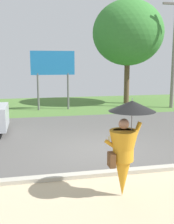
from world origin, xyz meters
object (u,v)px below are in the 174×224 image
object	(u,v)px
roadside_billboard	(53,67)
tree_left_far	(128,33)
monk_pedestrian	(125,147)
utility_pole	(174,49)

from	to	relation	value
roadside_billboard	tree_left_far	world-z (taller)	tree_left_far
monk_pedestrian	roadside_billboard	xyz separation A→B (m)	(-0.46, 11.31, 1.46)
monk_pedestrian	tree_left_far	size ratio (longest dim) A/B	0.31
monk_pedestrian	tree_left_far	xyz separation A→B (m)	(4.79, 12.91, 3.68)
utility_pole	monk_pedestrian	bearing A→B (deg)	-123.42
utility_pole	roadside_billboard	xyz separation A→B (m)	(-7.39, 0.80, -1.06)
utility_pole	roadside_billboard	distance (m)	7.51
utility_pole	tree_left_far	size ratio (longest dim) A/B	0.99
utility_pole	roadside_billboard	world-z (taller)	utility_pole
monk_pedestrian	utility_pole	bearing A→B (deg)	48.47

